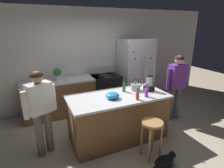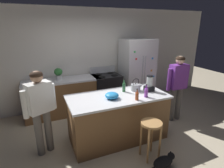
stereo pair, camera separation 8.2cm
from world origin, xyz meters
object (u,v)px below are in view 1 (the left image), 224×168
(tea_kettle, at_px, (136,87))
(blender_appliance, at_px, (149,84))
(bar_stool, at_px, (152,130))
(mixing_bowl, at_px, (112,95))
(kitchen_island, at_px, (118,117))
(refrigerator, at_px, (135,72))
(person_by_sink_right, at_px, (177,82))
(stove_range, at_px, (105,91))
(potted_plant, at_px, (57,74))
(person_by_island_left, at_px, (41,106))
(bottle_soda, at_px, (146,92))
(bottle_cooking_sauce, at_px, (137,96))
(cat, at_px, (165,161))
(bottle_olive_oil, at_px, (124,87))

(tea_kettle, bearing_deg, blender_appliance, -24.76)
(bar_stool, height_order, mixing_bowl, mixing_bowl)
(kitchen_island, distance_m, refrigerator, 2.04)
(tea_kettle, bearing_deg, person_by_sink_right, 1.79)
(kitchen_island, bearing_deg, blender_appliance, 0.35)
(kitchen_island, bearing_deg, stove_range, 77.10)
(blender_appliance, bearing_deg, potted_plant, 136.40)
(kitchen_island, height_order, person_by_sink_right, person_by_sink_right)
(kitchen_island, relative_size, person_by_island_left, 1.26)
(person_by_island_left, bearing_deg, stove_range, 38.56)
(kitchen_island, height_order, bottle_soda, bottle_soda)
(person_by_sink_right, relative_size, bottle_cooking_sauce, 7.37)
(bottle_soda, height_order, bottle_cooking_sauce, bottle_soda)
(blender_appliance, bearing_deg, bottle_soda, -132.54)
(person_by_sink_right, bearing_deg, stove_range, 132.87)
(person_by_sink_right, distance_m, potted_plant, 2.89)
(bar_stool, distance_m, cat, 0.53)
(stove_range, height_order, bar_stool, stove_range)
(stove_range, height_order, bottle_soda, bottle_soda)
(bar_stool, height_order, blender_appliance, blender_appliance)
(person_by_sink_right, height_order, bottle_olive_oil, person_by_sink_right)
(potted_plant, relative_size, tea_kettle, 1.09)
(bar_stool, height_order, bottle_cooking_sauce, bottle_cooking_sauce)
(cat, xyz_separation_m, tea_kettle, (0.11, 1.18, 0.91))
(kitchen_island, distance_m, stove_range, 1.56)
(bar_stool, height_order, tea_kettle, tea_kettle)
(person_by_sink_right, bearing_deg, cat, -136.30)
(potted_plant, relative_size, blender_appliance, 0.90)
(person_by_island_left, bearing_deg, person_by_sink_right, 0.68)
(bottle_olive_oil, height_order, tea_kettle, bottle_olive_oil)
(person_by_sink_right, relative_size, mixing_bowl, 6.17)
(bar_stool, bearing_deg, kitchen_island, 109.68)
(refrigerator, height_order, bottle_cooking_sauce, refrigerator)
(cat, distance_m, bottle_cooking_sauce, 1.18)
(cat, bearing_deg, person_by_island_left, 146.25)
(kitchen_island, height_order, tea_kettle, tea_kettle)
(bar_stool, bearing_deg, potted_plant, 117.14)
(bottle_soda, distance_m, bottle_cooking_sauce, 0.24)
(potted_plant, distance_m, bottle_olive_oil, 1.78)
(kitchen_island, height_order, bottle_olive_oil, bottle_olive_oil)
(refrigerator, distance_m, mixing_bowl, 2.15)
(kitchen_island, xyz_separation_m, bottle_olive_oil, (0.21, 0.16, 0.57))
(potted_plant, height_order, bottle_cooking_sauce, potted_plant)
(bottle_cooking_sauce, height_order, tea_kettle, tea_kettle)
(stove_range, distance_m, cat, 2.61)
(bottle_soda, bearing_deg, person_by_sink_right, 20.10)
(person_by_island_left, distance_m, tea_kettle, 1.87)
(stove_range, height_order, bottle_cooking_sauce, bottle_cooking_sauce)
(kitchen_island, distance_m, bar_stool, 0.81)
(person_by_island_left, relative_size, bottle_cooking_sauce, 7.16)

